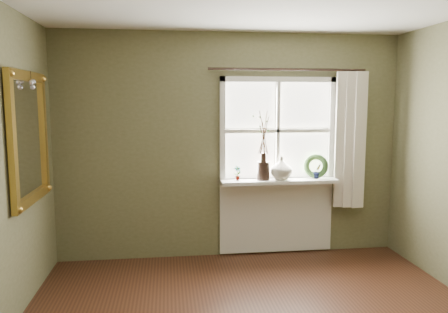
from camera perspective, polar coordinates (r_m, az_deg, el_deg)
name	(u,v)px	position (r m, az deg, el deg)	size (l,w,h in m)	color
wall_back	(230,146)	(5.12, 0.80, 1.39)	(4.00, 0.10, 2.60)	#636141
window_frame	(278,131)	(5.14, 7.01, 3.38)	(1.36, 0.06, 1.24)	silver
window_sill	(279,181)	(5.11, 7.21, -3.21)	(1.36, 0.26, 0.04)	silver
window_apron	(276,216)	(5.31, 6.83, -7.67)	(1.36, 0.04, 0.88)	silver
dark_jug	(263,171)	(5.04, 5.15, -1.86)	(0.15, 0.15, 0.21)	black
cream_vase	(281,168)	(5.09, 7.49, -1.50)	(0.26, 0.26, 0.27)	beige
wreath	(316,169)	(5.26, 11.90, -1.58)	(0.29, 0.29, 0.07)	#28441E
potted_plant_left	(237,173)	(4.99, 1.77, -2.18)	(0.09, 0.06, 0.17)	#28441E
potted_plant_right	(317,171)	(5.23, 12.09, -1.88)	(0.10, 0.08, 0.18)	#28441E
curtain	(349,140)	(5.33, 16.04, 2.05)	(0.36, 0.12, 1.59)	beige
curtain_rod	(288,69)	(5.11, 8.41, 11.18)	(0.03, 0.03, 1.84)	black
gilt_mirror	(29,137)	(4.30, -24.11, 2.29)	(0.10, 0.99, 1.18)	white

